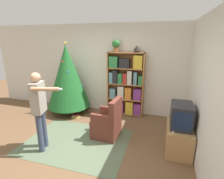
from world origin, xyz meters
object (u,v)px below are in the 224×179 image
standing_person (39,106)px  potted_plant (116,45)px  bookshelf (126,85)px  armchair (108,123)px  table_lamp (137,48)px  television (181,116)px  christmas_tree (68,76)px

standing_person → potted_plant: 2.59m
potted_plant → standing_person: bearing=-112.7°
bookshelf → standing_person: 2.48m
armchair → table_lamp: 2.13m
bookshelf → table_lamp: size_ratio=9.11×
television → potted_plant: bearing=139.4°
television → potted_plant: 2.57m
christmas_tree → standing_person: christmas_tree is taller
bookshelf → potted_plant: 1.16m
christmas_tree → potted_plant: bearing=14.6°
bookshelf → television: (1.40, -1.45, -0.13)m
christmas_tree → standing_person: 1.88m
standing_person → table_lamp: 2.81m
bookshelf → christmas_tree: christmas_tree is taller
television → bookshelf: bearing=134.0°
bookshelf → potted_plant: size_ratio=5.54×
table_lamp → bookshelf: bearing=-178.3°
christmas_tree → television: bearing=-19.8°
bookshelf → table_lamp: 1.07m
armchair → table_lamp: size_ratio=4.60×
bookshelf → television: bearing=-46.0°
potted_plant → christmas_tree: bearing=-165.4°
christmas_tree → potted_plant: 1.66m
standing_person → table_lamp: bearing=130.2°
christmas_tree → armchair: 2.01m
armchair → potted_plant: 2.17m
christmas_tree → armchair: christmas_tree is taller
bookshelf → armchair: bookshelf is taller
television → potted_plant: size_ratio=1.69×
bookshelf → potted_plant: bearing=178.4°
television → christmas_tree: 3.27m
armchair → standing_person: bearing=-49.1°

